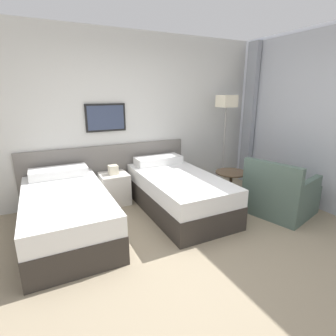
{
  "coord_description": "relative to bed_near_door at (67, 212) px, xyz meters",
  "views": [
    {
      "loc": [
        -1.32,
        -2.11,
        1.75
      ],
      "look_at": [
        0.29,
        1.1,
        0.71
      ],
      "focal_mm": 28.0,
      "sensor_mm": 36.0,
      "label": 1
    }
  ],
  "objects": [
    {
      "name": "side_table",
      "position": [
        2.53,
        -0.11,
        0.07
      ],
      "size": [
        0.51,
        0.51,
        0.51
      ],
      "color": "brown",
      "rests_on": "ground_plane"
    },
    {
      "name": "armchair",
      "position": [
        2.91,
        -0.78,
        -0.02
      ],
      "size": [
        1.02,
        1.02,
        0.84
      ],
      "rotation": [
        0.0,
        0.0,
        1.84
      ],
      "color": "#4C6056",
      "rests_on": "ground_plane"
    },
    {
      "name": "ground_plane",
      "position": [
        1.11,
        -1.17,
        -0.29
      ],
      "size": [
        16.0,
        16.0,
        0.0
      ],
      "primitive_type": "plane",
      "color": "gray"
    },
    {
      "name": "wall_headboard",
      "position": [
        1.09,
        1.01,
        1.01
      ],
      "size": [
        10.0,
        0.1,
        2.7
      ],
      "color": "silver",
      "rests_on": "ground_plane"
    },
    {
      "name": "floor_lamp",
      "position": [
        2.88,
        0.55,
        1.18
      ],
      "size": [
        0.29,
        0.29,
        1.71
      ],
      "color": "#9E9993",
      "rests_on": "ground_plane"
    },
    {
      "name": "bed_near_door",
      "position": [
        0.0,
        0.0,
        0.0
      ],
      "size": [
        0.99,
        1.91,
        0.69
      ],
      "color": "#332D28",
      "rests_on": "ground_plane"
    },
    {
      "name": "bed_near_window",
      "position": [
        1.6,
        0.0,
        0.0
      ],
      "size": [
        0.99,
        1.91,
        0.69
      ],
      "color": "#332D28",
      "rests_on": "ground_plane"
    },
    {
      "name": "nightstand",
      "position": [
        0.8,
        0.68,
        -0.03
      ],
      "size": [
        0.44,
        0.44,
        0.64
      ],
      "color": "beige",
      "rests_on": "ground_plane"
    }
  ]
}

